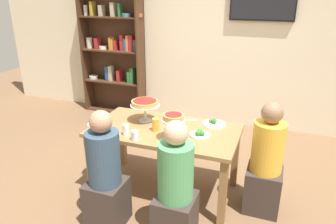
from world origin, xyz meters
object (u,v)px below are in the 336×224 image
object	(u,v)px
beer_glass_amber_tall	(156,125)
bookshelf	(114,49)
diner_near_right	(175,193)
salad_plate_far_diner	(99,124)
television	(263,0)
personal_pizza_stand	(173,120)
deep_dish_pizza_stand	(145,104)
water_glass_clear_far	(135,135)
dining_table	(165,137)
diner_head_east	(265,166)
salad_plate_spare	(200,134)
salad_plate_near_diner	(214,123)
cutlery_knife_near	(113,132)
cutlery_fork_near	(189,120)
water_glass_clear_near	(126,130)
diner_near_left	(105,178)

from	to	relation	value
beer_glass_amber_tall	bookshelf	bearing A→B (deg)	128.00
diner_near_right	salad_plate_far_diner	world-z (taller)	diner_near_right
television	personal_pizza_stand	bearing A→B (deg)	-102.62
deep_dish_pizza_stand	water_glass_clear_far	xyz separation A→B (m)	(0.10, -0.46, -0.15)
salad_plate_far_diner	dining_table	bearing A→B (deg)	11.50
diner_head_east	salad_plate_spare	distance (m)	0.71
bookshelf	salad_plate_near_diner	world-z (taller)	bookshelf
television	cutlery_knife_near	size ratio (longest dim) A/B	5.09
diner_head_east	salad_plate_spare	size ratio (longest dim) A/B	5.67
bookshelf	beer_glass_amber_tall	size ratio (longest dim) A/B	16.42
salad_plate_spare	television	bearing A→B (deg)	81.96
deep_dish_pizza_stand	dining_table	bearing A→B (deg)	-23.37
deep_dish_pizza_stand	salad_plate_near_diner	bearing A→B (deg)	12.83
bookshelf	deep_dish_pizza_stand	world-z (taller)	bookshelf
diner_head_east	water_glass_clear_far	bearing A→B (deg)	16.85
diner_near_right	salad_plate_spare	xyz separation A→B (m)	(0.03, 0.65, 0.27)
cutlery_fork_near	salad_plate_spare	bearing A→B (deg)	102.74
water_glass_clear_near	cutlery_knife_near	world-z (taller)	water_glass_clear_near
diner_head_east	water_glass_clear_near	bearing A→B (deg)	12.53
deep_dish_pizza_stand	beer_glass_amber_tall	distance (m)	0.31
television	water_glass_clear_far	distance (m)	2.85
cutlery_fork_near	bookshelf	bearing A→B (deg)	-60.68
television	diner_head_east	bearing A→B (deg)	-80.55
salad_plate_far_diner	cutlery_fork_near	world-z (taller)	salad_plate_far_diner
salad_plate_near_diner	cutlery_fork_near	xyz separation A→B (m)	(-0.28, 0.03, -0.01)
beer_glass_amber_tall	cutlery_fork_near	size ratio (longest dim) A/B	0.75
deep_dish_pizza_stand	beer_glass_amber_tall	bearing A→B (deg)	-44.11
diner_near_left	cutlery_knife_near	distance (m)	0.51
cutlery_knife_near	water_glass_clear_near	bearing A→B (deg)	5.91
television	personal_pizza_stand	world-z (taller)	television
personal_pizza_stand	salad_plate_far_diner	world-z (taller)	personal_pizza_stand
diner_near_right	personal_pizza_stand	xyz separation A→B (m)	(-0.19, 0.47, 0.45)
salad_plate_far_diner	salad_plate_spare	xyz separation A→B (m)	(1.09, 0.10, 0.01)
diner_near_left	diner_near_right	bearing A→B (deg)	-89.09
bookshelf	cutlery_knife_near	distance (m)	2.64
deep_dish_pizza_stand	cutlery_fork_near	bearing A→B (deg)	23.33
diner_near_right	salad_plate_near_diner	xyz separation A→B (m)	(0.10, 0.97, 0.26)
diner_head_east	diner_near_right	bearing A→B (deg)	46.23
deep_dish_pizza_stand	water_glass_clear_far	distance (m)	0.49
television	beer_glass_amber_tall	distance (m)	2.58
dining_table	diner_near_right	bearing A→B (deg)	-62.46
diner_near_right	beer_glass_amber_tall	xyz separation A→B (m)	(-0.42, 0.60, 0.32)
salad_plate_spare	water_glass_clear_far	bearing A→B (deg)	-151.72
cutlery_knife_near	water_glass_clear_far	bearing A→B (deg)	-7.24
diner_head_east	personal_pizza_stand	bearing A→B (deg)	15.38
salad_plate_near_diner	water_glass_clear_near	distance (m)	0.95
television	personal_pizza_stand	distance (m)	2.58
personal_pizza_stand	cutlery_fork_near	bearing A→B (deg)	89.54
personal_pizza_stand	water_glass_clear_far	bearing A→B (deg)	-159.57
diner_head_east	deep_dish_pizza_stand	world-z (taller)	diner_head_east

